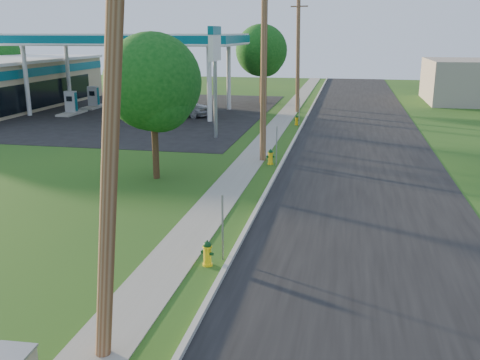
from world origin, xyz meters
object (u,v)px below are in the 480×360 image
utility_pole_near (111,128)px  hydrant_mid (270,157)px  utility_pole_mid (264,64)px  fuel_pump_ne (177,109)px  fuel_pump_se (191,102)px  fuel_pump_nw (71,106)px  utility_pole_far (298,54)px  fuel_pump_sw (94,100)px  tree_back (1,56)px  price_pylon (215,50)px  hydrant_near (207,253)px  car_silver (183,106)px  tree_verge (154,86)px  hydrant_far (297,120)px  tree_lot (262,52)px

utility_pole_near → hydrant_mid: bearing=88.3°
utility_pole_mid → fuel_pump_ne: size_ratio=3.06×
utility_pole_mid → fuel_pump_se: (-8.90, 17.00, -4.23)m
fuel_pump_nw → utility_pole_far: bearing=15.6°
fuel_pump_sw → tree_back: (-14.03, 7.54, 3.41)m
price_pylon → hydrant_near: bearing=-76.8°
car_silver → fuel_pump_ne: bearing=-174.0°
fuel_pump_se → tree_verge: (4.76, -21.55, 3.49)m
fuel_pump_sw → price_pylon: (14.00, -11.50, 4.71)m
utility_pole_far → fuel_pump_sw: (-17.90, -1.00, -4.08)m
price_pylon → hydrant_mid: 9.20m
hydrant_near → price_pylon: bearing=103.2°
fuel_pump_nw → hydrant_mid: size_ratio=3.99×
hydrant_far → car_silver: size_ratio=0.15×
tree_lot → hydrant_far: bearing=-69.5°
fuel_pump_sw → price_pylon: size_ratio=0.47×
fuel_pump_sw → hydrant_far: 19.40m
tree_lot → car_silver: size_ratio=1.55×
fuel_pump_se → car_silver: 2.94m
fuel_pump_se → tree_back: (-23.03, 7.54, 3.41)m
tree_back → hydrant_far: tree_back is taller
fuel_pump_nw → car_silver: bearing=6.6°
hydrant_near → utility_pole_far: bearing=90.9°
fuel_pump_sw → hydrant_near: (18.41, -30.29, -0.34)m
tree_lot → tree_back: bearing=177.6°
utility_pole_mid → hydrant_mid: utility_pole_mid is taller
fuel_pump_nw → hydrant_far: size_ratio=4.43×
hydrant_far → utility_pole_far: bearing=95.7°
fuel_pump_nw → tree_verge: (13.76, -17.55, 3.49)m
hydrant_far → fuel_pump_ne: bearing=170.4°
utility_pole_near → fuel_pump_nw: utility_pole_near is taller
utility_pole_far → fuel_pump_se: utility_pole_far is taller
hydrant_far → tree_verge: bearing=-106.8°
utility_pole_near → fuel_pump_sw: utility_pole_near is taller
utility_pole_far → tree_back: (-31.93, 6.54, -0.67)m
utility_pole_near → hydrant_mid: utility_pole_near is taller
fuel_pump_sw → hydrant_mid: fuel_pump_sw is taller
tree_verge → hydrant_near: 10.62m
hydrant_far → tree_back: bearing=158.0°
fuel_pump_nw → car_silver: size_ratio=0.68×
utility_pole_near → tree_verge: (-4.14, 13.45, -0.59)m
utility_pole_mid → fuel_pump_sw: 25.05m
utility_pole_near → utility_pole_far: bearing=90.0°
fuel_pump_sw → price_pylon: bearing=-39.4°
utility_pole_mid → fuel_pump_se: bearing=117.6°
price_pylon → hydrant_near: (4.41, -18.79, -5.06)m
fuel_pump_nw → tree_lot: tree_lot is taller
fuel_pump_se → hydrant_mid: 20.14m
tree_lot → tree_back: 28.15m
tree_verge → tree_back: bearing=133.7°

